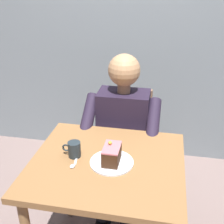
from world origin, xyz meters
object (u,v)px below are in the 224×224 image
chair (125,141)px  seated_person (121,136)px  cake_slice (112,154)px  dining_table (107,177)px  coffee_cup (74,149)px  dessert_spoon (74,163)px

chair → seated_person: (0.00, 0.17, 0.15)m
cake_slice → dining_table: bearing=-22.2°
coffee_cup → dessert_spoon: size_ratio=0.73×
seated_person → dessert_spoon: bearing=73.0°
dining_table → cake_slice: bearing=157.8°
seated_person → coffee_cup: bearing=68.8°
cake_slice → coffee_cup: bearing=-6.4°
dining_table → coffee_cup: 0.24m
dessert_spoon → seated_person: bearing=-107.0°
dessert_spoon → cake_slice: bearing=-168.3°
cake_slice → coffee_cup: 0.22m
dining_table → coffee_cup: (0.19, -0.01, 0.16)m
chair → cake_slice: 0.76m
dessert_spoon → coffee_cup: bearing=-73.0°
coffee_cup → dessert_spoon: bearing=107.0°
dining_table → seated_person: seated_person is taller
dining_table → dessert_spoon: (0.17, 0.05, 0.11)m
cake_slice → dessert_spoon: bearing=11.7°
chair → coffee_cup: chair is taller
dining_table → cake_slice: (-0.03, 0.01, 0.17)m
chair → dessert_spoon: 0.79m
chair → dessert_spoon: size_ratio=6.14×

